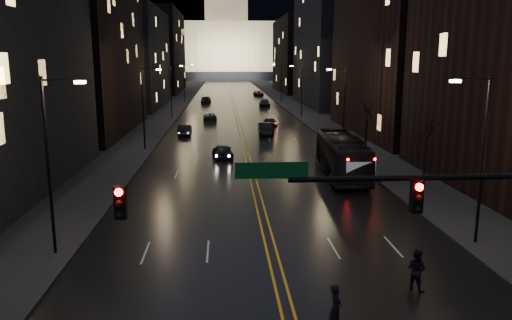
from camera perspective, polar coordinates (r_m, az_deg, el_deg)
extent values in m
cube|color=black|center=(144.83, -2.87, 7.53)|extent=(20.00, 320.00, 0.02)
cube|color=black|center=(145.26, -8.45, 7.46)|extent=(8.00, 320.00, 0.16)
cube|color=black|center=(145.73, 2.69, 7.58)|extent=(8.00, 320.00, 0.16)
cube|color=orange|center=(144.83, -2.88, 7.54)|extent=(0.62, 320.00, 0.01)
cube|color=black|center=(71.08, -19.58, 14.19)|extent=(12.00, 30.00, 28.00)
cube|color=black|center=(108.09, -13.98, 11.21)|extent=(12.00, 34.00, 20.00)
cube|color=black|center=(155.61, -10.92, 12.03)|extent=(12.00, 40.00, 24.00)
cube|color=black|center=(109.08, 8.81, 12.98)|extent=(12.00, 34.00, 26.00)
cube|color=black|center=(156.25, 4.91, 11.82)|extent=(12.00, 40.00, 22.00)
cube|color=black|center=(264.60, -3.34, 9.70)|extent=(90.00, 50.00, 4.00)
cube|color=#ECD389|center=(264.57, -3.38, 12.74)|extent=(80.00, 36.00, 24.00)
cylinder|color=#D5C289|center=(265.79, -3.43, 17.05)|extent=(22.00, 22.00, 16.00)
cylinder|color=black|center=(16.89, 24.31, -1.76)|extent=(12.00, 0.18, 0.18)
cube|color=black|center=(15.37, -15.23, -4.67)|extent=(0.35, 0.30, 1.00)
cube|color=black|center=(16.19, 17.87, -4.01)|extent=(0.35, 0.30, 1.00)
sphere|color=#FF0705|center=(15.11, -15.43, -3.58)|extent=(0.24, 0.24, 0.24)
sphere|color=#FF0705|center=(15.94, 18.18, -2.97)|extent=(0.24, 0.24, 0.24)
cube|color=#053F14|center=(14.91, 1.79, -1.19)|extent=(2.20, 0.06, 0.50)
cylinder|color=black|center=(28.41, 24.48, -0.28)|extent=(0.16, 0.16, 9.00)
cylinder|color=black|center=(27.52, 23.55, 8.49)|extent=(1.80, 0.10, 0.10)
cube|color=#FFE399|center=(27.12, 21.82, 8.38)|extent=(0.50, 0.25, 0.15)
cylinder|color=black|center=(26.46, -22.63, -0.93)|extent=(0.16, 0.16, 9.00)
cylinder|color=black|center=(25.67, -21.44, 8.51)|extent=(1.80, 0.10, 0.10)
cube|color=#FFE399|center=(25.42, -19.47, 8.39)|extent=(0.50, 0.25, 0.15)
cylinder|color=black|center=(56.36, 10.04, 5.88)|extent=(0.16, 0.16, 9.00)
cylinder|color=black|center=(55.91, 9.28, 10.28)|extent=(1.80, 0.10, 0.10)
cube|color=#FFE399|center=(55.72, 8.36, 10.20)|extent=(0.50, 0.25, 0.15)
cylinder|color=black|center=(55.40, -12.76, 5.68)|extent=(0.16, 0.16, 9.00)
cylinder|color=black|center=(55.03, -12.02, 10.17)|extent=(1.80, 0.10, 0.10)
cube|color=#FFE399|center=(54.91, -11.07, 10.10)|extent=(0.50, 0.25, 0.15)
cylinder|color=black|center=(85.70, 5.25, 7.84)|extent=(0.16, 0.16, 9.00)
cylinder|color=black|center=(85.41, 4.70, 10.73)|extent=(1.80, 0.10, 0.10)
cube|color=#FFE399|center=(85.28, 4.09, 10.67)|extent=(0.50, 0.25, 0.15)
cylinder|color=black|center=(85.08, -9.68, 7.70)|extent=(0.16, 0.16, 9.00)
cylinder|color=black|center=(84.83, -9.16, 10.62)|extent=(1.80, 0.10, 0.10)
cube|color=#FFE399|center=(84.76, -8.55, 10.57)|extent=(0.50, 0.25, 0.15)
cylinder|color=black|center=(115.38, 2.90, 8.78)|extent=(0.16, 0.16, 9.00)
cylinder|color=black|center=(115.17, 2.47, 10.92)|extent=(1.80, 0.10, 0.10)
cube|color=#FFE399|center=(115.07, 2.02, 10.87)|extent=(0.50, 0.25, 0.15)
cylinder|color=black|center=(114.92, -8.19, 8.67)|extent=(0.16, 0.16, 9.00)
cylinder|color=black|center=(114.74, -7.79, 10.82)|extent=(1.80, 0.10, 0.10)
cube|color=#FFE399|center=(114.68, -7.33, 10.79)|extent=(0.50, 0.25, 0.15)
cylinder|color=black|center=(40.41, 18.72, -0.63)|extent=(0.24, 0.24, 3.50)
cylinder|color=black|center=(55.28, 12.45, 2.81)|extent=(0.24, 0.24, 3.50)
imported|color=black|center=(43.06, 9.77, 0.50)|extent=(3.76, 12.60, 3.46)
imported|color=black|center=(49.87, -3.84, 0.99)|extent=(2.35, 4.66, 1.52)
imported|color=black|center=(65.52, -8.13, 3.39)|extent=(1.60, 4.55, 1.50)
imported|color=black|center=(81.65, -5.29, 4.95)|extent=(2.30, 4.70, 1.29)
imported|color=black|center=(115.13, -5.74, 6.88)|extent=(2.34, 5.42, 1.56)
imported|color=black|center=(65.08, 1.08, 3.52)|extent=(1.81, 5.06, 1.66)
imported|color=black|center=(73.75, 1.66, 4.33)|extent=(1.92, 4.06, 1.34)
imported|color=black|center=(105.09, 0.98, 6.51)|extent=(2.41, 5.49, 1.57)
imported|color=black|center=(137.13, 0.27, 7.63)|extent=(2.68, 5.36, 1.46)
imported|color=black|center=(19.07, 9.10, -16.38)|extent=(0.64, 0.77, 1.81)
imported|color=black|center=(22.90, 17.83, -11.85)|extent=(0.96, 1.00, 1.84)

